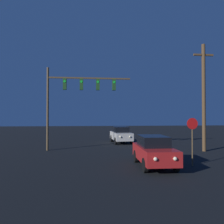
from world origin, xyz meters
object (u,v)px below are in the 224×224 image
Objects in this scene: stop_sign at (192,133)px; traffic_signal_mast at (75,92)px; car_near at (154,151)px; utility_pole at (204,96)px; car_far at (121,134)px.

traffic_signal_mast is at bearing 136.50° from stop_sign.
utility_pole reaches higher than car_near.
car_far is at bearing 102.39° from stop_sign.
car_far is (-0.20, 10.50, 0.00)m from car_near.
utility_pole is at bearing -9.85° from traffic_signal_mast.
utility_pole reaches higher than stop_sign.
utility_pole reaches higher than traffic_signal_mast.
stop_sign is (2.33, -10.60, 0.92)m from car_far.
stop_sign reaches higher than car_near.
car_near is 0.48× the size of utility_pole.
car_far is 8.87m from utility_pole.
stop_sign is at bearing -125.05° from utility_pole.
traffic_signal_mast is at bearing -51.95° from car_near.
car_near is 8.63m from traffic_signal_mast.
stop_sign is 6.20m from utility_pole.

